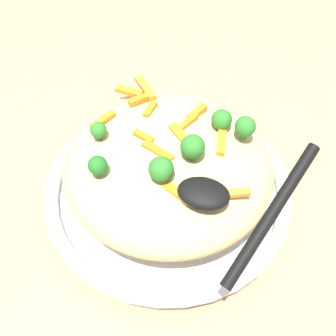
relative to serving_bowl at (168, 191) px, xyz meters
name	(u,v)px	position (x,y,z in m)	size (l,w,h in m)	color
ground_plane	(168,200)	(0.00, 0.00, -0.02)	(2.40, 2.40, 0.00)	#9E7F60
serving_bowl	(168,191)	(0.00, 0.00, 0.00)	(0.32, 0.32, 0.04)	silver
pasta_mound	(168,165)	(0.00, 0.00, 0.06)	(0.26, 0.25, 0.09)	#D1BA7A
carrot_piece_0	(144,136)	(0.03, 0.00, 0.10)	(0.03, 0.01, 0.01)	orange
carrot_piece_1	(187,123)	(-0.01, -0.03, 0.10)	(0.03, 0.01, 0.01)	orange
carrot_piece_2	(138,100)	(0.06, -0.06, 0.10)	(0.03, 0.01, 0.01)	orange
carrot_piece_3	(178,193)	(-0.03, 0.06, 0.09)	(0.04, 0.01, 0.01)	orange
carrot_piece_4	(103,120)	(0.09, -0.02, 0.09)	(0.04, 0.01, 0.01)	orange
carrot_piece_5	(145,87)	(0.05, -0.09, 0.10)	(0.04, 0.01, 0.01)	orange
carrot_piece_6	(150,110)	(0.04, -0.05, 0.10)	(0.03, 0.01, 0.01)	orange
carrot_piece_7	(129,91)	(0.07, -0.07, 0.10)	(0.04, 0.01, 0.01)	orange
carrot_piece_8	(197,112)	(-0.02, -0.06, 0.10)	(0.03, 0.01, 0.01)	orange
carrot_piece_9	(182,137)	(-0.01, -0.01, 0.10)	(0.04, 0.01, 0.01)	orange
carrot_piece_10	(158,151)	(0.01, 0.02, 0.10)	(0.04, 0.01, 0.01)	orange
carrot_piece_11	(237,193)	(-0.09, 0.04, 0.09)	(0.03, 0.01, 0.01)	orange
carrot_piece_12	(221,143)	(-0.06, -0.02, 0.10)	(0.03, 0.01, 0.01)	orange
broccoli_floret_0	(98,166)	(0.06, 0.06, 0.11)	(0.02, 0.02, 0.03)	#205B1C
broccoli_floret_1	(161,169)	(-0.01, 0.05, 0.11)	(0.03, 0.03, 0.03)	#296820
broccoli_floret_2	(222,120)	(-0.05, -0.04, 0.11)	(0.02, 0.02, 0.03)	#296820
broccoli_floret_3	(98,130)	(0.08, 0.01, 0.11)	(0.02, 0.02, 0.02)	#296820
broccoli_floret_4	(193,147)	(-0.03, 0.01, 0.12)	(0.03, 0.03, 0.03)	#296820
broccoli_floret_5	(245,127)	(-0.08, -0.04, 0.11)	(0.02, 0.02, 0.03)	#296820
serving_spoon	(226,201)	(-0.08, 0.07, 0.11)	(0.13, 0.15, 0.07)	black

